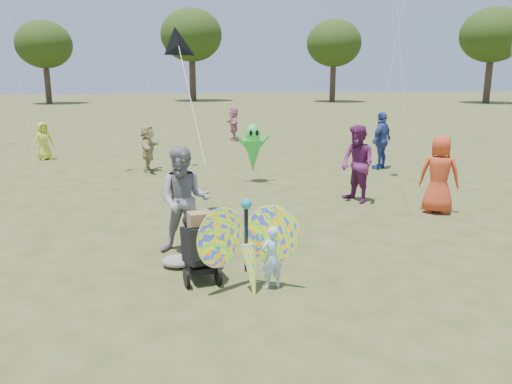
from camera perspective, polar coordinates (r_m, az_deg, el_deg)
ground at (r=7.95m, az=3.46°, el=-10.15°), size 160.00×160.00×0.00m
child_girl at (r=7.53m, az=1.82°, el=-7.50°), size 0.41×0.32×0.97m
adult_man at (r=8.99m, az=-8.18°, el=-0.94°), size 1.06×0.89×1.94m
grey_bag at (r=8.59m, az=-8.78°, el=-7.79°), size 0.58×0.47×0.18m
crowd_a at (r=12.26m, az=20.22°, el=1.89°), size 1.06×0.96×1.82m
crowd_c at (r=17.56m, az=14.15°, el=5.74°), size 1.19×1.08×1.94m
crowd_d at (r=16.91m, az=-12.24°, el=4.91°), size 0.71×1.51×1.56m
crowd_e at (r=12.74m, az=11.52°, el=3.14°), size 1.01×1.14×1.95m
crowd_g at (r=20.51m, az=-23.10°, el=5.39°), size 0.83×0.74×1.43m
crowd_j at (r=24.61m, az=-2.58°, el=7.78°), size 0.53×1.50×1.59m
jogging_stroller at (r=7.96m, az=-6.45°, el=-5.45°), size 0.60×1.10×1.09m
butterfly_kite at (r=7.38m, az=-0.92°, el=-6.30°), size 1.74×0.75×1.62m
delta_kite_rig at (r=11.13m, az=-8.82°, el=16.13°), size 0.89×2.63×2.61m
alien_kite at (r=14.84m, az=-0.36°, el=4.81°), size 1.12×0.69×1.74m
tree_line at (r=52.48m, az=-4.79°, el=17.30°), size 91.78×33.60×10.79m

